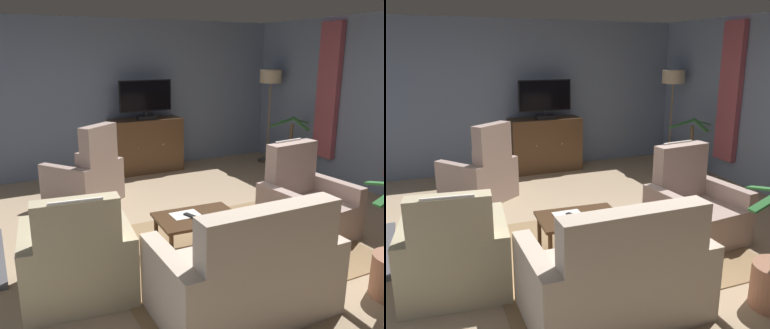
# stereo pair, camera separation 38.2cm
# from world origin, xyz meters

# --- Properties ---
(ground_plane) EXTENTS (6.71, 7.51, 0.04)m
(ground_plane) POSITION_xyz_m (0.00, 0.00, -0.02)
(ground_plane) COLOR tan
(wall_back) EXTENTS (6.71, 0.10, 2.65)m
(wall_back) POSITION_xyz_m (0.00, 3.51, 1.33)
(wall_back) COLOR slate
(wall_back) RESTS_ON ground_plane
(curtain_panel_far) EXTENTS (0.10, 0.44, 2.23)m
(curtain_panel_far) POSITION_xyz_m (3.00, 1.52, 1.46)
(curtain_panel_far) COLOR #A34C56
(rug_central) EXTENTS (2.71, 2.16, 0.01)m
(rug_central) POSITION_xyz_m (0.11, -0.15, 0.01)
(rug_central) COLOR #8E704C
(rug_central) RESTS_ON ground_plane
(tv_cabinet) EXTENTS (1.28, 0.50, 0.96)m
(tv_cabinet) POSITION_xyz_m (0.36, 3.16, 0.46)
(tv_cabinet) COLOR #352315
(tv_cabinet) RESTS_ON ground_plane
(television) EXTENTS (0.94, 0.20, 0.68)m
(television) POSITION_xyz_m (0.36, 3.10, 1.32)
(television) COLOR black
(television) RESTS_ON tv_cabinet
(coffee_table) EXTENTS (0.89, 0.63, 0.43)m
(coffee_table) POSITION_xyz_m (-0.28, -0.08, 0.38)
(coffee_table) COLOR #422B19
(coffee_table) RESTS_ON ground_plane
(tv_remote) EXTENTS (0.10, 0.18, 0.02)m
(tv_remote) POSITION_xyz_m (-0.35, -0.07, 0.44)
(tv_remote) COLOR black
(tv_remote) RESTS_ON coffee_table
(folded_newspaper) EXTENTS (0.30, 0.22, 0.01)m
(folded_newspaper) POSITION_xyz_m (-0.38, -0.00, 0.43)
(folded_newspaper) COLOR silver
(folded_newspaper) RESTS_ON coffee_table
(sofa_floral) EXTENTS (1.46, 0.88, 1.03)m
(sofa_floral) POSITION_xyz_m (-0.40, -1.20, 0.34)
(sofa_floral) COLOR #C6B29E
(sofa_floral) RESTS_ON ground_plane
(armchair_beside_cabinet) EXTENTS (1.17, 1.16, 1.15)m
(armchair_beside_cabinet) POSITION_xyz_m (-0.98, 1.99, 0.35)
(armchair_beside_cabinet) COLOR #A3897F
(armchair_beside_cabinet) RESTS_ON ground_plane
(armchair_in_far_corner) EXTENTS (1.01, 0.92, 1.08)m
(armchair_in_far_corner) POSITION_xyz_m (1.08, -0.22, 0.34)
(armchair_in_far_corner) COLOR #A3897F
(armchair_in_far_corner) RESTS_ON ground_plane
(armchair_facing_sofa) EXTENTS (1.02, 0.96, 1.02)m
(armchair_facing_sofa) POSITION_xyz_m (-1.57, -0.32, 0.32)
(armchair_facing_sofa) COLOR tan
(armchair_facing_sofa) RESTS_ON ground_plane
(potted_plant_leafy_by_curtain) EXTENTS (0.86, 0.73, 1.01)m
(potted_plant_leafy_by_curtain) POSITION_xyz_m (2.61, 1.92, 0.26)
(potted_plant_leafy_by_curtain) COLOR #3D4C5B
(potted_plant_leafy_by_curtain) RESTS_ON ground_plane
(cat) EXTENTS (0.70, 0.29, 0.21)m
(cat) POSITION_xyz_m (-1.55, 1.06, 0.10)
(cat) COLOR gray
(cat) RESTS_ON ground_plane
(floor_lamp) EXTENTS (0.41, 0.41, 1.77)m
(floor_lamp) POSITION_xyz_m (2.73, 2.73, 1.45)
(floor_lamp) COLOR #4C4233
(floor_lamp) RESTS_ON ground_plane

